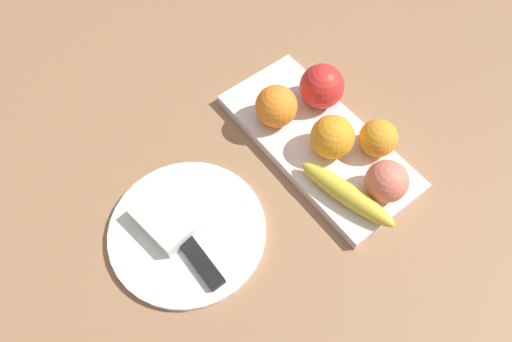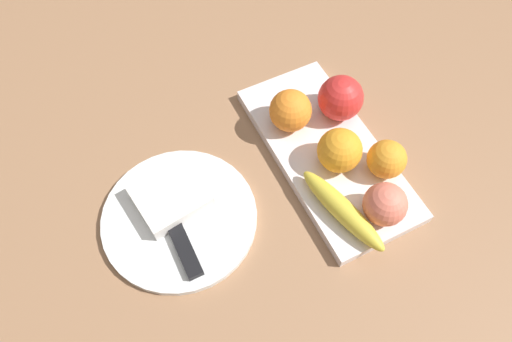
# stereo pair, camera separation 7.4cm
# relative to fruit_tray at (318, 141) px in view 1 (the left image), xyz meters

# --- Properties ---
(ground_plane) EXTENTS (2.40, 2.40, 0.00)m
(ground_plane) POSITION_rel_fruit_tray_xyz_m (-0.02, 0.03, -0.01)
(ground_plane) COLOR #966C4B
(fruit_tray) EXTENTS (0.37, 0.17, 0.02)m
(fruit_tray) POSITION_rel_fruit_tray_xyz_m (0.00, 0.00, 0.00)
(fruit_tray) COLOR white
(fruit_tray) RESTS_ON ground_plane
(apple) EXTENTS (0.08, 0.08, 0.08)m
(apple) POSITION_rel_fruit_tray_xyz_m (0.06, -0.06, 0.05)
(apple) COLOR red
(apple) RESTS_ON fruit_tray
(banana) EXTENTS (0.18, 0.07, 0.03)m
(banana) POSITION_rel_fruit_tray_xyz_m (-0.11, 0.04, 0.03)
(banana) COLOR gold
(banana) RESTS_ON fruit_tray
(orange_near_apple) EXTENTS (0.06, 0.06, 0.06)m
(orange_near_apple) POSITION_rel_fruit_tray_xyz_m (-0.07, -0.06, 0.04)
(orange_near_apple) COLOR orange
(orange_near_apple) RESTS_ON fruit_tray
(orange_near_banana) EXTENTS (0.07, 0.07, 0.07)m
(orange_near_banana) POSITION_rel_fruit_tray_xyz_m (0.08, 0.03, 0.05)
(orange_near_banana) COLOR orange
(orange_near_banana) RESTS_ON fruit_tray
(orange_center) EXTENTS (0.07, 0.07, 0.07)m
(orange_center) POSITION_rel_fruit_tray_xyz_m (-0.03, 0.00, 0.05)
(orange_center) COLOR orange
(orange_center) RESTS_ON fruit_tray
(peach) EXTENTS (0.07, 0.07, 0.07)m
(peach) POSITION_rel_fruit_tray_xyz_m (-0.14, -0.01, 0.04)
(peach) COLOR #EA745E
(peach) RESTS_ON fruit_tray
(dinner_plate) EXTENTS (0.25, 0.25, 0.01)m
(dinner_plate) POSITION_rel_fruit_tray_xyz_m (0.00, 0.27, -0.00)
(dinner_plate) COLOR white
(dinner_plate) RESTS_ON ground_plane
(folded_napkin) EXTENTS (0.11, 0.12, 0.03)m
(folded_napkin) POSITION_rel_fruit_tray_xyz_m (0.03, 0.27, 0.02)
(folded_napkin) COLOR white
(folded_napkin) RESTS_ON dinner_plate
(knife) EXTENTS (0.18, 0.02, 0.01)m
(knife) POSITION_rel_fruit_tray_xyz_m (-0.05, 0.29, 0.01)
(knife) COLOR silver
(knife) RESTS_ON dinner_plate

